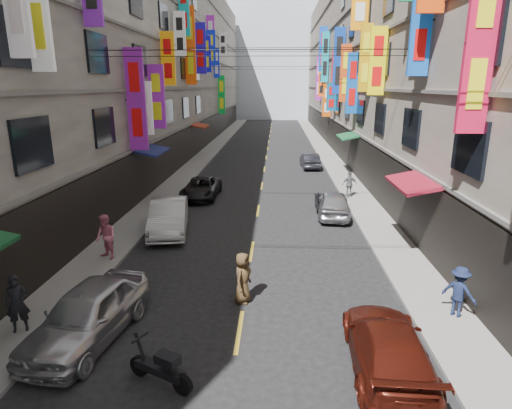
# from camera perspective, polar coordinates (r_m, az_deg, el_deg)

# --- Properties ---
(sidewalk_left) EXTENTS (2.00, 90.00, 0.12)m
(sidewalk_left) POSITION_cam_1_polar(r_m,az_deg,el_deg) (41.64, -6.95, 6.40)
(sidewalk_left) COLOR slate
(sidewalk_left) RESTS_ON ground
(sidewalk_right) EXTENTS (2.00, 90.00, 0.12)m
(sidewalk_right) POSITION_cam_1_polar(r_m,az_deg,el_deg) (41.36, 9.77, 6.22)
(sidewalk_right) COLOR slate
(sidewalk_right) RESTS_ON ground
(building_row_left) EXTENTS (10.14, 90.00, 19.00)m
(building_row_left) POSITION_cam_1_polar(r_m,az_deg,el_deg) (42.64, -15.80, 18.88)
(building_row_left) COLOR #9A968C
(building_row_left) RESTS_ON ground
(building_row_right) EXTENTS (10.14, 90.00, 19.00)m
(building_row_right) POSITION_cam_1_polar(r_m,az_deg,el_deg) (42.09, 18.97, 18.69)
(building_row_right) COLOR gray
(building_row_right) RESTS_ON ground
(haze_block) EXTENTS (18.00, 8.00, 22.00)m
(haze_block) POSITION_cam_1_polar(r_m,az_deg,el_deg) (90.63, 2.27, 18.35)
(haze_block) COLOR #B0BAC4
(haze_block) RESTS_ON ground
(shop_signage) EXTENTS (14.00, 55.00, 11.62)m
(shop_signage) POSITION_cam_1_polar(r_m,az_deg,el_deg) (33.89, 1.25, 19.68)
(shop_signage) COLOR blue
(shop_signage) RESTS_ON ground
(street_awnings) EXTENTS (13.99, 35.20, 0.41)m
(street_awnings) POSITION_cam_1_polar(r_m,az_deg,el_deg) (24.89, -2.44, 7.18)
(street_awnings) COLOR #134923
(street_awnings) RESTS_ON ground
(overhead_cables) EXTENTS (14.00, 38.04, 1.24)m
(overhead_cables) POSITION_cam_1_polar(r_m,az_deg,el_deg) (28.62, 0.86, 19.93)
(overhead_cables) COLOR black
(overhead_cables) RESTS_ON ground
(lane_markings) EXTENTS (0.12, 80.20, 0.01)m
(lane_markings) POSITION_cam_1_polar(r_m,az_deg,el_deg) (38.12, 1.27, 5.57)
(lane_markings) COLOR gold
(lane_markings) RESTS_ON ground
(scooter_crossing) EXTENTS (1.66, 0.95, 1.14)m
(scooter_crossing) POSITION_cam_1_polar(r_m,az_deg,el_deg) (10.62, -12.58, -20.51)
(scooter_crossing) COLOR black
(scooter_crossing) RESTS_ON ground
(scooter_far_right) EXTENTS (0.50, 1.80, 1.14)m
(scooter_far_right) POSITION_cam_1_polar(r_m,az_deg,el_deg) (23.78, 8.22, 0.33)
(scooter_far_right) COLOR black
(scooter_far_right) RESTS_ON ground
(car_left_near) EXTENTS (2.50, 4.67, 1.51)m
(car_left_near) POSITION_cam_1_polar(r_m,az_deg,el_deg) (12.60, -21.50, -13.41)
(car_left_near) COLOR silver
(car_left_near) RESTS_ON ground
(car_left_mid) EXTENTS (2.39, 4.85, 1.53)m
(car_left_mid) POSITION_cam_1_polar(r_m,az_deg,el_deg) (20.27, -11.57, -1.57)
(car_left_mid) COLOR silver
(car_left_mid) RESTS_ON ground
(car_left_far) EXTENTS (2.10, 4.39, 1.21)m
(car_left_far) POSITION_cam_1_polar(r_m,az_deg,el_deg) (26.27, -7.32, 2.19)
(car_left_far) COLOR black
(car_left_far) RESTS_ON ground
(car_right_near) EXTENTS (1.96, 4.44, 1.27)m
(car_right_near) POSITION_cam_1_polar(r_m,az_deg,el_deg) (11.17, 17.14, -17.69)
(car_right_near) COLOR #50170D
(car_right_near) RESTS_ON ground
(car_right_mid) EXTENTS (1.99, 4.16, 1.37)m
(car_right_mid) POSITION_cam_1_polar(r_m,az_deg,el_deg) (22.65, 10.34, 0.11)
(car_right_mid) COLOR #A4A4A8
(car_right_mid) RESTS_ON ground
(car_right_far) EXTENTS (1.53, 3.83, 1.24)m
(car_right_far) POSITION_cam_1_polar(r_m,az_deg,el_deg) (35.87, 7.18, 5.82)
(car_right_far) COLOR #25242B
(car_right_far) RESTS_ON ground
(pedestrian_lnear) EXTENTS (0.77, 0.75, 1.63)m
(pedestrian_lnear) POSITION_cam_1_polar(r_m,az_deg,el_deg) (13.53, -29.22, -11.46)
(pedestrian_lnear) COLOR black
(pedestrian_lnear) RESTS_ON sidewalk_left
(pedestrian_lfar) EXTENTS (1.04, 0.98, 1.77)m
(pedestrian_lfar) POSITION_cam_1_polar(r_m,az_deg,el_deg) (17.48, -19.38, -4.12)
(pedestrian_lfar) COLOR pink
(pedestrian_lfar) RESTS_ON sidewalk_left
(pedestrian_rnear) EXTENTS (1.07, 1.05, 1.53)m
(pedestrian_rnear) POSITION_cam_1_polar(r_m,az_deg,el_deg) (13.93, 25.47, -10.42)
(pedestrian_rnear) COLOR #141C39
(pedestrian_rnear) RESTS_ON sidewalk_right
(pedestrian_rfar) EXTENTS (0.96, 0.64, 1.53)m
(pedestrian_rfar) POSITION_cam_1_polar(r_m,az_deg,el_deg) (26.39, 12.36, 2.65)
(pedestrian_rfar) COLOR #5C5C5F
(pedestrian_rfar) RESTS_ON sidewalk_right
(pedestrian_crossing) EXTENTS (0.77, 0.94, 1.65)m
(pedestrian_crossing) POSITION_cam_1_polar(r_m,az_deg,el_deg) (13.58, -1.79, -9.74)
(pedestrian_crossing) COLOR #43301B
(pedestrian_crossing) RESTS_ON ground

